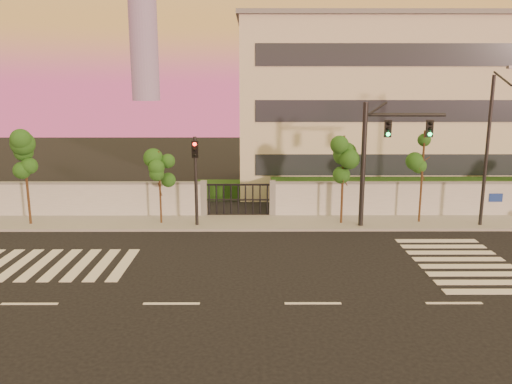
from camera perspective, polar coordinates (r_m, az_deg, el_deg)
The scene contains 13 objects.
ground at distance 18.15m, azimuth 6.52°, elevation -12.55°, with size 120.00×120.00×0.00m, color black.
sidewalk at distance 27.99m, azimuth 4.04°, elevation -3.51°, with size 60.00×3.00×0.15m, color gray.
perimeter_wall at distance 29.21m, azimuth 4.06°, elevation -0.85°, with size 60.00×0.36×2.20m.
hedge_row at distance 32.02m, azimuth 5.59°, elevation -0.21°, with size 41.00×4.25×1.80m.
institutional_building at distance 39.99m, azimuth 16.08°, elevation 9.50°, with size 24.40×12.40×12.25m.
road_markings at distance 21.51m, azimuth 1.12°, elevation -8.46°, with size 57.00×7.62×0.02m.
street_tree_b at distance 29.47m, azimuth -24.90°, elevation 3.69°, with size 1.61×1.28×5.24m.
street_tree_c at distance 27.54m, azimuth -10.95°, elevation 2.36°, with size 1.31×1.04×4.13m.
street_tree_d at distance 27.35m, azimuth 9.99°, elevation 3.63°, with size 1.57×1.25×4.96m.
street_tree_e at distance 28.66m, azimuth 18.61°, elevation 3.94°, with size 1.41×1.12×5.22m.
traffic_signal_main at distance 27.10m, azimuth 13.99°, elevation 4.68°, with size 4.26×0.45×6.74m.
traffic_signal_secondary at distance 26.77m, azimuth -6.92°, elevation 2.44°, with size 0.38×0.36×4.95m.
streetlight_east at distance 28.93m, azimuth 25.10°, elevation 5.02°, with size 0.51×2.05×8.50m.
Camera 1 is at (-2.08, -16.41, 7.48)m, focal length 35.00 mm.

